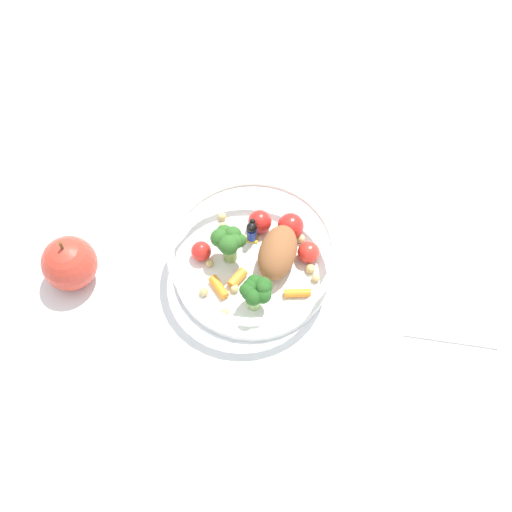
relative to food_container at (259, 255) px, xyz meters
name	(u,v)px	position (x,y,z in m)	size (l,w,h in m)	color
ground_plane	(267,271)	(0.00, 0.01, -0.03)	(2.40, 2.40, 0.00)	white
food_container	(259,255)	(0.00, 0.00, 0.00)	(0.20, 0.20, 0.07)	white
loose_apple	(73,263)	(0.02, -0.22, 0.00)	(0.07, 0.07, 0.08)	#BC3828
folded_napkin	(455,303)	(0.04, 0.23, -0.03)	(0.10, 0.11, 0.01)	silver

